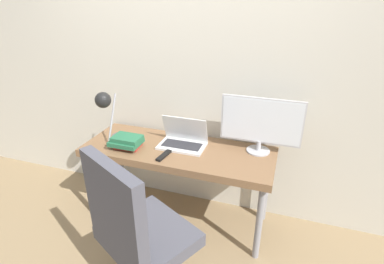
# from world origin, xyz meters

# --- Properties ---
(ground_plane) EXTENTS (12.00, 12.00, 0.00)m
(ground_plane) POSITION_xyz_m (0.00, 0.00, 0.00)
(ground_plane) COLOR #937A56
(wall_back) EXTENTS (8.00, 0.05, 2.60)m
(wall_back) POSITION_xyz_m (0.00, 0.65, 1.30)
(wall_back) COLOR beige
(wall_back) RESTS_ON ground_plane
(desk) EXTENTS (1.56, 0.58, 0.71)m
(desk) POSITION_xyz_m (0.00, 0.29, 0.64)
(desk) COLOR brown
(desk) RESTS_ON ground_plane
(laptop) EXTENTS (0.38, 0.24, 0.24)m
(laptop) POSITION_xyz_m (0.02, 0.35, 0.76)
(laptop) COLOR silver
(laptop) RESTS_ON desk
(monitor) EXTENTS (0.62, 0.19, 0.45)m
(monitor) POSITION_xyz_m (0.63, 0.46, 0.95)
(monitor) COLOR #B7B7BC
(monitor) RESTS_ON desk
(desk_lamp) EXTENTS (0.14, 0.31, 0.46)m
(desk_lamp) POSITION_xyz_m (-0.56, 0.18, 1.05)
(desk_lamp) COLOR #4C4C51
(desk_lamp) RESTS_ON desk
(office_chair) EXTENTS (0.69, 0.66, 1.09)m
(office_chair) POSITION_xyz_m (0.05, -0.54, 0.61)
(office_chair) COLOR black
(office_chair) RESTS_ON ground_plane
(book_stack) EXTENTS (0.25, 0.19, 0.10)m
(book_stack) POSITION_xyz_m (-0.40, 0.17, 0.76)
(book_stack) COLOR #B2382D
(book_stack) RESTS_ON desk
(tv_remote) EXTENTS (0.06, 0.18, 0.02)m
(tv_remote) POSITION_xyz_m (-0.05, 0.13, 0.72)
(tv_remote) COLOR black
(tv_remote) RESTS_ON desk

